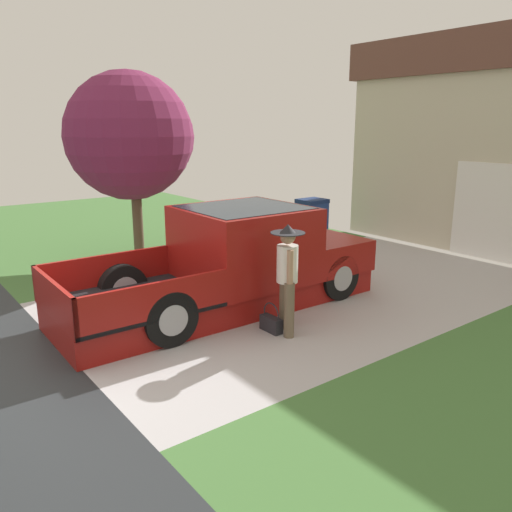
% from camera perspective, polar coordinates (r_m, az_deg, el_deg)
% --- Properties ---
extents(pickup_truck, '(2.08, 5.47, 1.67)m').
position_cam_1_polar(pickup_truck, '(8.70, -1.71, -0.68)').
color(pickup_truck, maroon).
rests_on(pickup_truck, ground).
extents(person_with_hat, '(0.50, 0.50, 1.64)m').
position_cam_1_polar(person_with_hat, '(7.42, 3.49, -1.78)').
color(person_with_hat, brown).
rests_on(person_with_hat, ground).
extents(handbag, '(0.39, 0.14, 0.45)m').
position_cam_1_polar(handbag, '(7.70, 1.70, -7.39)').
color(handbag, '#232328').
rests_on(handbag, ground).
extents(front_yard_tree, '(2.72, 2.85, 4.12)m').
position_cam_1_polar(front_yard_tree, '(11.65, -13.57, 12.67)').
color(front_yard_tree, brown).
rests_on(front_yard_tree, ground).
extents(wheeled_trash_bin, '(0.60, 0.72, 1.10)m').
position_cam_1_polar(wheeled_trash_bin, '(13.67, 6.21, 4.21)').
color(wheeled_trash_bin, navy).
rests_on(wheeled_trash_bin, ground).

